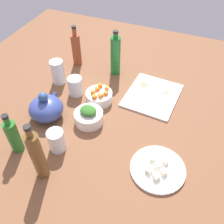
# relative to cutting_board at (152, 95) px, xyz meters

# --- Properties ---
(tabletop) EXTENTS (1.90, 1.90, 0.03)m
(tabletop) POSITION_rel_cutting_board_xyz_m (-0.23, 0.13, -0.02)
(tabletop) COLOR brown
(tabletop) RESTS_ON ground
(cutting_board) EXTENTS (0.31, 0.27, 0.01)m
(cutting_board) POSITION_rel_cutting_board_xyz_m (0.00, 0.00, 0.00)
(cutting_board) COLOR white
(cutting_board) RESTS_ON tabletop
(plate_tofu) EXTENTS (0.22, 0.22, 0.01)m
(plate_tofu) POSITION_rel_cutting_board_xyz_m (-0.41, -0.14, 0.00)
(plate_tofu) COLOR white
(plate_tofu) RESTS_ON tabletop
(bowl_greens) EXTENTS (0.13, 0.13, 0.06)m
(bowl_greens) POSITION_rel_cutting_board_xyz_m (-0.28, 0.22, 0.02)
(bowl_greens) COLOR white
(bowl_greens) RESTS_ON tabletop
(bowl_carrots) EXTENTS (0.13, 0.13, 0.05)m
(bowl_carrots) POSITION_rel_cutting_board_xyz_m (-0.13, 0.24, 0.02)
(bowl_carrots) COLOR white
(bowl_carrots) RESTS_ON tabletop
(teapot) EXTENTS (0.17, 0.16, 0.15)m
(teapot) POSITION_rel_cutting_board_xyz_m (-0.33, 0.42, 0.05)
(teapot) COLOR #35458E
(teapot) RESTS_ON tabletop
(bottle_0) EXTENTS (0.05, 0.05, 0.26)m
(bottle_0) POSITION_rel_cutting_board_xyz_m (0.12, 0.25, 0.11)
(bottle_0) COLOR #1C6E29
(bottle_0) RESTS_ON tabletop
(bottle_1) EXTENTS (0.05, 0.05, 0.20)m
(bottle_1) POSITION_rel_cutting_board_xyz_m (-0.53, 0.43, 0.08)
(bottle_1) COLOR #276F27
(bottle_1) RESTS_ON tabletop
(bottle_2) EXTENTS (0.05, 0.05, 0.28)m
(bottle_2) POSITION_rel_cutting_board_xyz_m (-0.59, 0.27, 0.11)
(bottle_2) COLOR brown
(bottle_2) RESTS_ON tabletop
(bottle_3) EXTENTS (0.05, 0.05, 0.24)m
(bottle_3) POSITION_rel_cutting_board_xyz_m (0.12, 0.49, 0.09)
(bottle_3) COLOR brown
(bottle_3) RESTS_ON tabletop
(drinking_glass_0) EXTENTS (0.07, 0.07, 0.13)m
(drinking_glass_0) POSITION_rel_cutting_board_xyz_m (-0.08, 0.50, 0.06)
(drinking_glass_0) COLOR white
(drinking_glass_0) RESTS_ON tabletop
(drinking_glass_1) EXTENTS (0.07, 0.07, 0.10)m
(drinking_glass_1) POSITION_rel_cutting_board_xyz_m (-0.47, 0.28, 0.05)
(drinking_glass_1) COLOR white
(drinking_glass_1) RESTS_ON tabletop
(drinking_glass_2) EXTENTS (0.07, 0.07, 0.10)m
(drinking_glass_2) POSITION_rel_cutting_board_xyz_m (-0.13, 0.37, 0.04)
(drinking_glass_2) COLOR white
(drinking_glass_2) RESTS_ON tabletop
(carrot_cube_0) EXTENTS (0.03, 0.03, 0.02)m
(carrot_cube_0) POSITION_rel_cutting_board_xyz_m (-0.12, 0.25, 0.06)
(carrot_cube_0) COLOR orange
(carrot_cube_0) RESTS_ON bowl_carrots
(carrot_cube_1) EXTENTS (0.02, 0.02, 0.02)m
(carrot_cube_1) POSITION_rel_cutting_board_xyz_m (-0.15, 0.26, 0.06)
(carrot_cube_1) COLOR orange
(carrot_cube_1) RESTS_ON bowl_carrots
(carrot_cube_2) EXTENTS (0.02, 0.02, 0.02)m
(carrot_cube_2) POSITION_rel_cutting_board_xyz_m (-0.13, 0.20, 0.06)
(carrot_cube_2) COLOR orange
(carrot_cube_2) RESTS_ON bowl_carrots
(carrot_cube_3) EXTENTS (0.02, 0.02, 0.02)m
(carrot_cube_3) POSITION_rel_cutting_board_xyz_m (-0.16, 0.22, 0.06)
(carrot_cube_3) COLOR orange
(carrot_cube_3) RESTS_ON bowl_carrots
(carrot_cube_4) EXTENTS (0.02, 0.02, 0.02)m
(carrot_cube_4) POSITION_rel_cutting_board_xyz_m (-0.10, 0.21, 0.06)
(carrot_cube_4) COLOR orange
(carrot_cube_4) RESTS_ON bowl_carrots
(carrot_cube_5) EXTENTS (0.02, 0.02, 0.02)m
(carrot_cube_5) POSITION_rel_cutting_board_xyz_m (-0.18, 0.24, 0.06)
(carrot_cube_5) COLOR orange
(carrot_cube_5) RESTS_ON bowl_carrots
(carrot_cube_6) EXTENTS (0.02, 0.02, 0.02)m
(carrot_cube_6) POSITION_rel_cutting_board_xyz_m (-0.09, 0.25, 0.06)
(carrot_cube_6) COLOR orange
(carrot_cube_6) RESTS_ON bowl_carrots
(chopped_greens_mound) EXTENTS (0.08, 0.09, 0.03)m
(chopped_greens_mound) POSITION_rel_cutting_board_xyz_m (-0.28, 0.22, 0.07)
(chopped_greens_mound) COLOR #2F6724
(chopped_greens_mound) RESTS_ON bowl_greens
(tofu_cube_0) EXTENTS (0.03, 0.03, 0.02)m
(tofu_cube_0) POSITION_rel_cutting_board_xyz_m (-0.43, -0.16, 0.02)
(tofu_cube_0) COLOR #F0E2CA
(tofu_cube_0) RESTS_ON plate_tofu
(tofu_cube_1) EXTENTS (0.02, 0.02, 0.02)m
(tofu_cube_1) POSITION_rel_cutting_board_xyz_m (-0.38, -0.11, 0.02)
(tofu_cube_1) COLOR white
(tofu_cube_1) RESTS_ON plate_tofu
(tofu_cube_2) EXTENTS (0.03, 0.03, 0.02)m
(tofu_cube_2) POSITION_rel_cutting_board_xyz_m (-0.38, -0.15, 0.02)
(tofu_cube_2) COLOR #F6E0CF
(tofu_cube_2) RESTS_ON plate_tofu
(tofu_cube_3) EXTENTS (0.03, 0.03, 0.02)m
(tofu_cube_3) POSITION_rel_cutting_board_xyz_m (-0.46, -0.14, 0.02)
(tofu_cube_3) COLOR white
(tofu_cube_3) RESTS_ON plate_tofu
(tofu_cube_4) EXTENTS (0.03, 0.03, 0.02)m
(tofu_cube_4) POSITION_rel_cutting_board_xyz_m (-0.44, -0.11, 0.02)
(tofu_cube_4) COLOR white
(tofu_cube_4) RESTS_ON plate_tofu
(tofu_cube_5) EXTENTS (0.03, 0.03, 0.02)m
(tofu_cube_5) POSITION_rel_cutting_board_xyz_m (-0.41, -0.13, 0.02)
(tofu_cube_5) COLOR white
(tofu_cube_5) RESTS_ON plate_tofu
(dumpling_0) EXTENTS (0.06, 0.06, 0.02)m
(dumpling_0) POSITION_rel_cutting_board_xyz_m (0.05, 0.00, 0.02)
(dumpling_0) COLOR beige
(dumpling_0) RESTS_ON cutting_board
(dumpling_1) EXTENTS (0.06, 0.06, 0.03)m
(dumpling_1) POSITION_rel_cutting_board_xyz_m (0.06, 0.07, 0.02)
(dumpling_1) COLOR beige
(dumpling_1) RESTS_ON cutting_board
(dumpling_2) EXTENTS (0.07, 0.07, 0.02)m
(dumpling_2) POSITION_rel_cutting_board_xyz_m (0.05, -0.06, 0.02)
(dumpling_2) COLOR beige
(dumpling_2) RESTS_ON cutting_board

